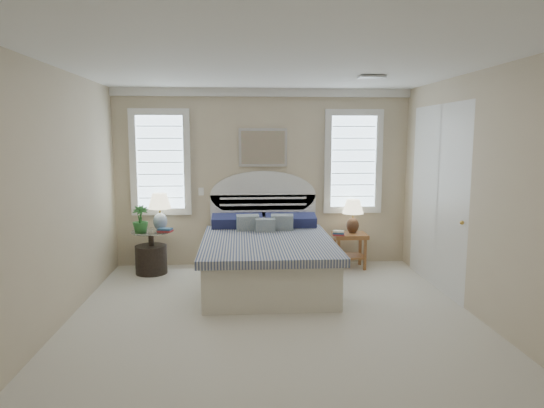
{
  "coord_description": "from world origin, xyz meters",
  "views": [
    {
      "loc": [
        -0.36,
        -4.95,
        1.99
      ],
      "look_at": [
        0.04,
        1.0,
        1.15
      ],
      "focal_mm": 32.0,
      "sensor_mm": 36.0,
      "label": 1
    }
  ],
  "objects_px": {
    "lamp_right": "(353,212)",
    "nightstand_right": "(350,243)",
    "side_table_left": "(151,247)",
    "bed": "(267,255)",
    "floor_pot": "(151,259)",
    "lamp_left": "(160,207)"
  },
  "relations": [
    {
      "from": "bed",
      "to": "nightstand_right",
      "type": "relative_size",
      "value": 4.29
    },
    {
      "from": "lamp_left",
      "to": "lamp_right",
      "type": "distance_m",
      "value": 2.88
    },
    {
      "from": "side_table_left",
      "to": "nightstand_right",
      "type": "relative_size",
      "value": 1.19
    },
    {
      "from": "bed",
      "to": "side_table_left",
      "type": "height_order",
      "value": "bed"
    },
    {
      "from": "nightstand_right",
      "to": "lamp_left",
      "type": "height_order",
      "value": "lamp_left"
    },
    {
      "from": "side_table_left",
      "to": "nightstand_right",
      "type": "distance_m",
      "value": 2.95
    },
    {
      "from": "bed",
      "to": "nightstand_right",
      "type": "bearing_deg",
      "value": 28.03
    },
    {
      "from": "lamp_right",
      "to": "nightstand_right",
      "type": "bearing_deg",
      "value": -131.11
    },
    {
      "from": "side_table_left",
      "to": "lamp_left",
      "type": "xyz_separation_m",
      "value": [
        0.12,
        0.1,
        0.57
      ]
    },
    {
      "from": "bed",
      "to": "floor_pot",
      "type": "relative_size",
      "value": 5.0
    },
    {
      "from": "lamp_left",
      "to": "lamp_right",
      "type": "height_order",
      "value": "lamp_left"
    },
    {
      "from": "lamp_left",
      "to": "side_table_left",
      "type": "bearing_deg",
      "value": -141.87
    },
    {
      "from": "nightstand_right",
      "to": "floor_pot",
      "type": "bearing_deg",
      "value": -177.97
    },
    {
      "from": "side_table_left",
      "to": "bed",
      "type": "bearing_deg",
      "value": -19.74
    },
    {
      "from": "side_table_left",
      "to": "nightstand_right",
      "type": "height_order",
      "value": "side_table_left"
    },
    {
      "from": "bed",
      "to": "nightstand_right",
      "type": "height_order",
      "value": "bed"
    },
    {
      "from": "floor_pot",
      "to": "lamp_left",
      "type": "xyz_separation_m",
      "value": [
        0.13,
        0.1,
        0.75
      ]
    },
    {
      "from": "floor_pot",
      "to": "lamp_left",
      "type": "relative_size",
      "value": 0.84
    },
    {
      "from": "floor_pot",
      "to": "lamp_right",
      "type": "distance_m",
      "value": 3.08
    },
    {
      "from": "floor_pot",
      "to": "lamp_left",
      "type": "bearing_deg",
      "value": 37.77
    },
    {
      "from": "side_table_left",
      "to": "floor_pot",
      "type": "height_order",
      "value": "side_table_left"
    },
    {
      "from": "bed",
      "to": "side_table_left",
      "type": "relative_size",
      "value": 3.61
    }
  ]
}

